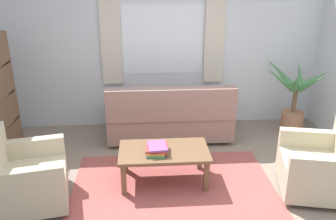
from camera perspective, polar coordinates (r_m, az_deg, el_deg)
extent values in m
plane|color=gray|center=(4.34, 1.09, -13.59)|extent=(6.24, 6.24, 0.00)
cube|color=silver|center=(5.93, -0.82, 9.82)|extent=(5.32, 0.12, 2.60)
cube|color=white|center=(5.84, -0.79, 11.14)|extent=(1.30, 0.01, 1.10)
cube|color=beige|center=(5.82, -9.11, 10.85)|extent=(0.32, 0.06, 1.40)
cube|color=beige|center=(5.92, 7.43, 11.11)|extent=(0.32, 0.06, 1.40)
cube|color=#9E4C47|center=(4.33, 1.09, -13.52)|extent=(2.46, 2.04, 0.01)
cube|color=gray|center=(5.64, 0.28, -2.00)|extent=(1.90, 0.80, 0.38)
cube|color=gray|center=(5.18, 0.56, 0.97)|extent=(1.90, 0.20, 0.48)
cube|color=gray|center=(5.65, 9.11, 1.17)|extent=(0.16, 0.80, 0.24)
cube|color=gray|center=(5.53, -8.74, 0.72)|extent=(0.16, 0.80, 0.24)
cylinder|color=brown|center=(6.12, 8.03, -2.53)|extent=(0.06, 0.06, 0.06)
cylinder|color=brown|center=(6.00, -8.07, -3.01)|extent=(0.06, 0.06, 0.06)
cylinder|color=brown|center=(5.59, 9.27, -5.01)|extent=(0.06, 0.06, 0.06)
cylinder|color=brown|center=(5.46, -8.45, -5.60)|extent=(0.06, 0.06, 0.06)
cube|color=#BCB293|center=(4.37, -21.17, -11.12)|extent=(0.95, 0.98, 0.36)
cube|color=#BCB293|center=(3.92, -22.15, -10.28)|extent=(0.81, 0.27, 0.22)
cube|color=#BCB293|center=(4.55, -21.30, -5.64)|extent=(0.81, 0.27, 0.22)
cylinder|color=brown|center=(4.18, -16.64, -15.67)|extent=(0.05, 0.05, 0.06)
cylinder|color=brown|center=(4.74, -16.61, -10.81)|extent=(0.05, 0.05, 0.06)
cylinder|color=brown|center=(4.82, -24.35, -11.38)|extent=(0.05, 0.05, 0.06)
cube|color=#BCB293|center=(4.64, 22.54, -9.39)|extent=(0.97, 1.00, 0.36)
cube|color=#BCB293|center=(4.82, 22.11, -4.25)|extent=(0.81, 0.30, 0.22)
cube|color=#BCB293|center=(4.20, 24.15, -8.43)|extent=(0.81, 0.30, 0.22)
cylinder|color=brown|center=(4.96, 17.73, -9.42)|extent=(0.05, 0.05, 0.06)
cylinder|color=brown|center=(4.40, 18.95, -13.90)|extent=(0.05, 0.05, 0.06)
cylinder|color=brown|center=(5.11, 24.91, -9.55)|extent=(0.05, 0.05, 0.06)
cube|color=brown|center=(4.40, -0.65, -6.63)|extent=(1.10, 0.64, 0.04)
cube|color=brown|center=(4.29, -7.10, -11.03)|extent=(0.06, 0.06, 0.40)
cube|color=brown|center=(4.34, 6.16, -10.55)|extent=(0.06, 0.06, 0.40)
cube|color=brown|center=(4.73, -6.83, -7.67)|extent=(0.06, 0.06, 0.40)
cube|color=brown|center=(4.78, 5.08, -7.28)|extent=(0.06, 0.06, 0.40)
cube|color=#387F4C|center=(4.32, -1.84, -6.67)|extent=(0.25, 0.34, 0.03)
cube|color=orange|center=(4.31, -1.85, -6.36)|extent=(0.24, 0.32, 0.02)
cube|color=#B23833|center=(4.31, -1.76, -6.07)|extent=(0.29, 0.29, 0.03)
cube|color=#7F478C|center=(4.30, -1.71, -5.78)|extent=(0.24, 0.30, 0.02)
cylinder|color=#9E6B4C|center=(6.19, 19.17, -1.82)|extent=(0.35, 0.35, 0.35)
cylinder|color=brown|center=(6.06, 19.58, 1.29)|extent=(0.07, 0.07, 0.36)
cone|color=#47894C|center=(6.07, 22.22, 4.57)|extent=(0.51, 0.11, 0.32)
cone|color=#47894C|center=(6.23, 20.31, 5.42)|extent=(0.29, 0.55, 0.36)
cone|color=#47894C|center=(6.12, 17.41, 5.88)|extent=(0.36, 0.63, 0.42)
cone|color=#47894C|center=(5.78, 17.45, 4.80)|extent=(0.57, 0.20, 0.46)
cone|color=#47894C|center=(5.67, 19.72, 4.04)|extent=(0.30, 0.50, 0.44)
cone|color=#47894C|center=(5.74, 22.10, 4.03)|extent=(0.24, 0.54, 0.46)
cube|color=brown|center=(5.79, -24.65, 2.97)|extent=(0.30, 0.04, 1.70)
cube|color=brown|center=(5.34, -24.80, 1.51)|extent=(0.02, 0.90, 1.70)
cube|color=brown|center=(5.70, -24.82, -6.50)|extent=(0.30, 0.86, 0.02)
cube|color=beige|center=(5.66, -25.21, 4.05)|extent=(0.23, 0.08, 0.25)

